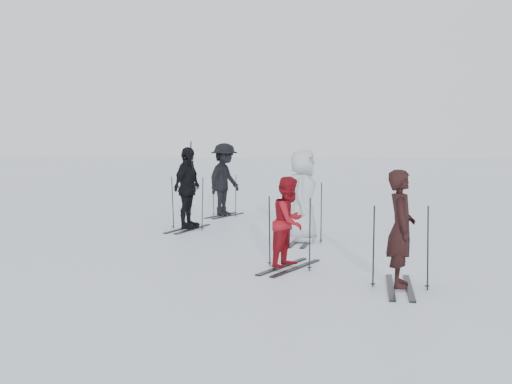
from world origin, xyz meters
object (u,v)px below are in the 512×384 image
at_px(skier_uphill_far, 224,180).
at_px(piste_marker, 191,170).
at_px(skier_red, 289,223).
at_px(skier_grey, 302,197).
at_px(skier_uphill_left, 187,189).
at_px(skier_near_dark, 401,230).

bearing_deg(skier_uphill_far, piste_marker, 45.13).
relative_size(skier_red, skier_grey, 0.79).
xyz_separation_m(skier_grey, skier_uphill_left, (-2.84, 1.49, 0.01)).
xyz_separation_m(skier_grey, piste_marker, (-4.60, 9.04, 0.08)).
distance_m(skier_near_dark, piste_marker, 14.46).
distance_m(skier_red, skier_uphill_far, 7.38).
xyz_separation_m(skier_uphill_far, piste_marker, (-2.13, 4.83, 0.03)).
height_order(skier_near_dark, piste_marker, piste_marker).
height_order(skier_uphill_far, piste_marker, piste_marker).
relative_size(skier_grey, piste_marker, 0.92).
bearing_deg(skier_red, skier_grey, 22.27).
height_order(skier_near_dark, skier_red, skier_near_dark).
bearing_deg(piste_marker, skier_uphill_left, -76.90).
bearing_deg(piste_marker, skier_uphill_far, -66.17).
height_order(skier_red, skier_uphill_far, skier_uphill_far).
bearing_deg(skier_near_dark, piste_marker, 27.72).
bearing_deg(skier_uphill_far, skier_uphill_left, -166.62).
xyz_separation_m(skier_red, skier_uphill_left, (-2.81, 4.25, 0.21)).
height_order(skier_uphill_left, piste_marker, piste_marker).
height_order(skier_uphill_left, skier_uphill_far, skier_uphill_far).
relative_size(skier_uphill_left, skier_uphill_far, 0.97).
bearing_deg(skier_grey, skier_near_dark, -151.52).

